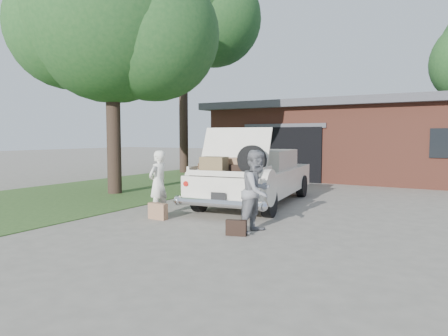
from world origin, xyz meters
The scene contains 10 objects.
ground centered at (0.00, 0.00, 0.00)m, with size 90.00×90.00×0.00m, color gray.
grass_strip centered at (-5.50, 3.00, 0.01)m, with size 6.00×16.00×0.02m, color #2D4C1E.
house centered at (0.98, 11.47, 1.67)m, with size 12.80×7.80×3.30m.
tree_left centered at (-4.71, 1.89, 5.33)m, with size 6.21×5.40×8.27m.
tree_back centered at (-7.18, 9.06, 8.15)m, with size 7.13×6.20×11.62m.
sedan centered at (-0.07, 2.41, 0.75)m, with size 2.57×5.30×2.03m.
woman_left centered at (-1.33, -0.14, 0.75)m, with size 0.55×0.36×1.50m, color white.
woman_right centered at (1.36, -0.49, 0.79)m, with size 0.76×0.60×1.57m, color gray.
suitcase_left centered at (-1.04, -0.51, 0.18)m, with size 0.46×0.15×0.36m, color #9F7051.
suitcase_right centered at (1.15, -0.93, 0.15)m, with size 0.38×0.12×0.29m, color black.
Camera 1 is at (4.59, -7.28, 1.82)m, focal length 32.00 mm.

